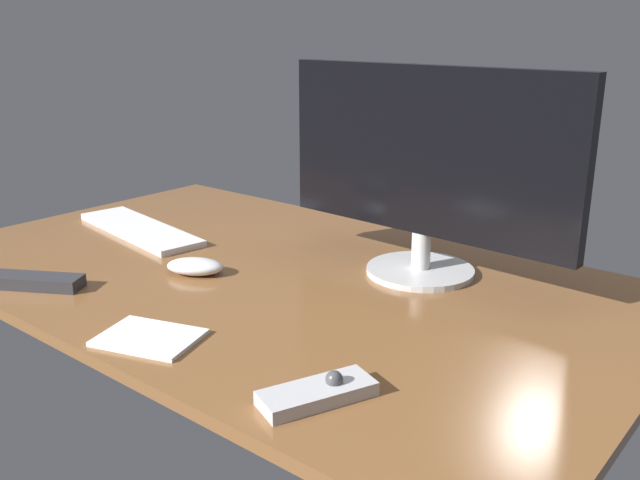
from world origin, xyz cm
name	(u,v)px	position (x,y,z in cm)	size (l,w,h in cm)	color
desk	(270,277)	(0.00, 0.00, 1.00)	(140.00, 84.00, 2.00)	brown
monitor	(425,163)	(22.74, 17.91, 23.49)	(60.56, 20.62, 39.05)	silver
keyboard	(140,229)	(-41.77, 0.66, 2.70)	(39.39, 11.06, 1.40)	white
computer_mouse	(195,266)	(-10.44, -9.78, 3.57)	(11.01, 6.27, 3.13)	silver
media_remote	(318,393)	(37.27, -30.62, 3.05)	(11.09, 16.16, 3.48)	#B7B7BC
tv_remote	(30,281)	(-28.55, -33.34, 3.15)	(19.40, 5.04, 2.29)	#2D2D33
notepad	(149,338)	(6.22, -33.34, 2.35)	(14.81, 10.74, 0.70)	white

